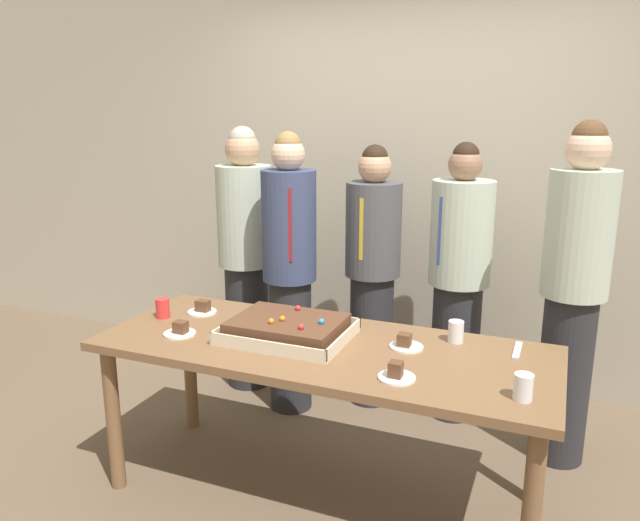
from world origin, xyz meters
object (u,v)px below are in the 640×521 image
(party_table, at_px, (322,363))
(plated_slice_far_left, at_px, (202,309))
(plated_slice_near_left, at_px, (405,344))
(drink_cup_nearest, at_px, (163,308))
(drink_cup_far_end, at_px, (523,387))
(person_striped_tie_right, at_px, (573,291))
(person_serving_front, at_px, (459,281))
(sheet_cake, at_px, (288,329))
(person_left_edge_reaching, at_px, (372,274))
(drink_cup_middle, at_px, (456,332))
(plated_slice_near_right, at_px, (396,374))
(plated_slice_far_right, at_px, (180,331))
(person_far_right_suit, at_px, (246,256))
(person_green_shirt_behind, at_px, (290,270))
(cake_server_utensil, at_px, (517,350))

(party_table, xyz_separation_m, plated_slice_far_left, (-0.74, 0.17, 0.11))
(plated_slice_near_left, relative_size, drink_cup_nearest, 1.50)
(drink_cup_far_end, height_order, person_striped_tie_right, person_striped_tie_right)
(party_table, distance_m, person_striped_tie_right, 1.32)
(drink_cup_far_end, height_order, person_serving_front, person_serving_front)
(party_table, height_order, person_serving_front, person_serving_front)
(plated_slice_far_left, xyz_separation_m, person_striped_tie_right, (1.78, 0.61, 0.13))
(sheet_cake, distance_m, person_left_edge_reaching, 1.03)
(drink_cup_middle, xyz_separation_m, drink_cup_far_end, (0.33, -0.48, 0.00))
(party_table, bearing_deg, plated_slice_near_right, -28.68)
(plated_slice_near_left, height_order, plated_slice_far_right, same)
(sheet_cake, xyz_separation_m, person_far_right_suit, (-0.75, 0.94, 0.07))
(person_striped_tie_right, bearing_deg, drink_cup_middle, 14.93)
(drink_cup_far_end, distance_m, person_striped_tie_right, 1.02)
(drink_cup_far_end, xyz_separation_m, person_green_shirt_behind, (-1.40, 0.98, 0.06))
(sheet_cake, distance_m, plated_slice_near_right, 0.63)
(plated_slice_far_left, xyz_separation_m, person_far_right_suit, (-0.18, 0.79, 0.09))
(plated_slice_far_left, xyz_separation_m, drink_cup_far_end, (1.63, -0.39, 0.03))
(person_serving_front, bearing_deg, person_far_right_suit, -55.66)
(person_striped_tie_right, distance_m, person_left_edge_reaching, 1.16)
(plated_slice_near_right, height_order, cake_server_utensil, plated_slice_near_right)
(plated_slice_near_right, relative_size, plated_slice_far_left, 1.00)
(person_left_edge_reaching, bearing_deg, drink_cup_nearest, -33.38)
(person_left_edge_reaching, bearing_deg, sheet_cake, 0.01)
(drink_cup_nearest, bearing_deg, drink_cup_far_end, -7.92)
(plated_slice_near_left, distance_m, plated_slice_far_right, 1.05)
(plated_slice_near_right, bearing_deg, person_serving_front, 89.15)
(plated_slice_near_right, relative_size, drink_cup_middle, 1.50)
(plated_slice_far_right, distance_m, person_green_shirt_behind, 0.92)
(person_striped_tie_right, bearing_deg, person_far_right_suit, -37.33)
(drink_cup_far_end, height_order, person_far_right_suit, person_far_right_suit)
(plated_slice_near_right, distance_m, drink_cup_far_end, 0.48)
(drink_cup_far_end, height_order, cake_server_utensil, drink_cup_far_end)
(person_far_right_suit, bearing_deg, plated_slice_far_right, -25.07)
(party_table, relative_size, cake_server_utensil, 10.31)
(person_left_edge_reaching, bearing_deg, party_table, 10.00)
(plated_slice_near_right, relative_size, drink_cup_far_end, 1.50)
(drink_cup_middle, bearing_deg, drink_cup_nearest, -170.85)
(cake_server_utensil, height_order, person_striped_tie_right, person_striped_tie_right)
(drink_cup_nearest, relative_size, person_left_edge_reaching, 0.06)
(person_serving_front, xyz_separation_m, person_green_shirt_behind, (-0.95, -0.29, 0.04))
(person_far_right_suit, bearing_deg, drink_cup_nearest, -36.14)
(party_table, distance_m, person_far_right_suit, 1.35)
(plated_slice_far_left, bearing_deg, sheet_cake, -14.99)
(party_table, xyz_separation_m, person_far_right_suit, (-0.93, 0.96, 0.20))
(sheet_cake, distance_m, drink_cup_far_end, 1.09)
(plated_slice_near_left, distance_m, person_striped_tie_right, 0.97)
(sheet_cake, bearing_deg, plated_slice_far_left, 165.01)
(person_striped_tie_right, xyz_separation_m, person_left_edge_reaching, (-1.13, 0.26, -0.09))
(plated_slice_far_right, height_order, person_striped_tie_right, person_striped_tie_right)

